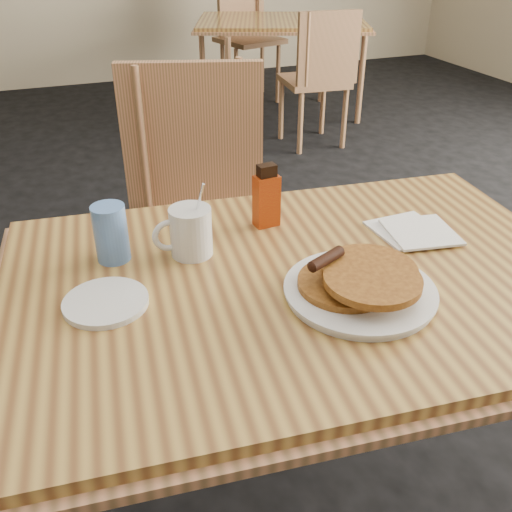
# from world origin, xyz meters

# --- Properties ---
(main_table) EXTENTS (1.36, 0.99, 0.75)m
(main_table) POSITION_xyz_m (0.08, 0.02, 0.71)
(main_table) COLOR #B1873E
(main_table) RESTS_ON floor
(neighbor_table) EXTENTS (1.49, 1.25, 0.75)m
(neighbor_table) POSITION_xyz_m (1.41, 3.29, 0.71)
(neighbor_table) COLOR #B1873E
(neighbor_table) RESTS_ON floor
(chair_main_far) EXTENTS (0.58, 0.58, 1.02)m
(chair_main_far) POSITION_xyz_m (0.07, 0.76, 0.61)
(chair_main_far) COLOR tan
(chair_main_far) RESTS_ON floor
(chair_neighbor_far) EXTENTS (0.58, 0.59, 1.04)m
(chair_neighbor_far) POSITION_xyz_m (1.39, 4.02, 0.62)
(chair_neighbor_far) COLOR tan
(chair_neighbor_far) RESTS_ON floor
(chair_neighbor_near) EXTENTS (0.45, 0.45, 0.91)m
(chair_neighbor_near) POSITION_xyz_m (1.40, 2.58, 0.54)
(chair_neighbor_near) COLOR tan
(chair_neighbor_near) RESTS_ON floor
(pancake_plate) EXTENTS (0.30, 0.30, 0.09)m
(pancake_plate) POSITION_xyz_m (0.16, -0.09, 0.77)
(pancake_plate) COLOR silver
(pancake_plate) RESTS_ON main_table
(coffee_mug) EXTENTS (0.13, 0.09, 0.17)m
(coffee_mug) POSITION_xyz_m (-0.12, 0.19, 0.81)
(coffee_mug) COLOR silver
(coffee_mug) RESTS_ON main_table
(syrup_bottle) EXTENTS (0.06, 0.04, 0.16)m
(syrup_bottle) POSITION_xyz_m (0.09, 0.26, 0.82)
(syrup_bottle) COLOR maroon
(syrup_bottle) RESTS_ON main_table
(napkin_stack) EXTENTS (0.19, 0.20, 0.01)m
(napkin_stack) POSITION_xyz_m (0.41, 0.09, 0.76)
(napkin_stack) COLOR white
(napkin_stack) RESTS_ON main_table
(blue_tumbler) EXTENTS (0.09, 0.09, 0.13)m
(blue_tumbler) POSITION_xyz_m (-0.28, 0.23, 0.81)
(blue_tumbler) COLOR #5784CE
(blue_tumbler) RESTS_ON main_table
(side_saucer) EXTENTS (0.21, 0.21, 0.01)m
(side_saucer) POSITION_xyz_m (-0.32, 0.06, 0.76)
(side_saucer) COLOR silver
(side_saucer) RESTS_ON main_table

